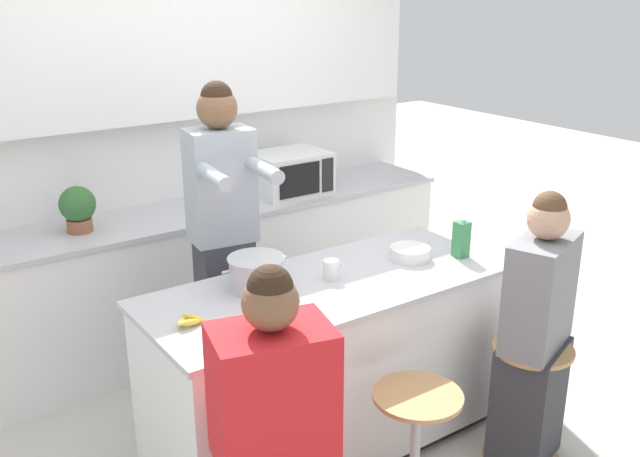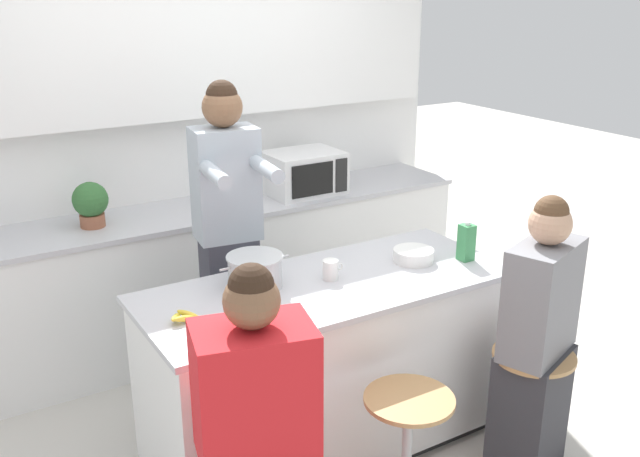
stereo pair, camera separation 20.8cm
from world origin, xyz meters
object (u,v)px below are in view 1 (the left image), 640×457
cooking_pot (256,273)px  fruit_bowl (410,253)px  microwave (289,173)px  bar_stool_center (415,450)px  banana_bunch (189,321)px  person_wrapped_blanket (274,450)px  juice_carton (461,239)px  potted_plant (78,207)px  kitchen_island (329,366)px  person_cooking (224,252)px  coffee_cup_near (331,269)px  person_seated_near (534,345)px  bar_stool_rightmost (528,398)px

cooking_pot → fruit_bowl: bearing=-9.0°
microwave → bar_stool_center: bearing=-108.1°
fruit_bowl → banana_bunch: fruit_bowl is taller
person_wrapped_blanket → microwave: 2.45m
juice_carton → potted_plant: bearing=134.9°
kitchen_island → fruit_bowl: fruit_bowl is taller
person_cooking → banana_bunch: 0.80m
person_cooking → banana_bunch: (-0.50, -0.63, 0.01)m
cooking_pot → coffee_cup_near: bearing=-17.2°
person_seated_near → kitchen_island: bearing=119.4°
bar_stool_center → microwave: size_ratio=1.29×
kitchen_island → coffee_cup_near: bearing=44.0°
bar_stool_rightmost → person_cooking: (-0.96, 1.25, 0.57)m
person_seated_near → microwave: size_ratio=2.84×
person_seated_near → banana_bunch: 1.63m
person_cooking → coffee_cup_near: person_cooking is taller
potted_plant → microwave: bearing=-1.2°
bar_stool_rightmost → juice_carton: juice_carton is taller
bar_stool_center → kitchen_island: bearing=90.0°
kitchen_island → fruit_bowl: 0.71m
bar_stool_center → juice_carton: juice_carton is taller
person_wrapped_blanket → juice_carton: person_wrapped_blanket is taller
potted_plant → bar_stool_center: bearing=-69.9°
person_cooking → bar_stool_center: bearing=-71.9°
person_cooking → person_wrapped_blanket: size_ratio=1.32×
bar_stool_rightmost → person_seated_near: size_ratio=0.45×
kitchen_island → juice_carton: size_ratio=8.77×
kitchen_island → fruit_bowl: size_ratio=8.74×
cooking_pot → banana_bunch: cooking_pot is taller
person_wrapped_blanket → potted_plant: bearing=104.8°
person_cooking → banana_bunch: size_ratio=12.65×
fruit_bowl → juice_carton: 0.28m
coffee_cup_near → banana_bunch: (-0.77, -0.06, -0.03)m
person_seated_near → fruit_bowl: (-0.23, 0.65, 0.31)m
person_wrapped_blanket → banana_bunch: (-0.03, 0.61, 0.28)m
coffee_cup_near → person_wrapped_blanket: bearing=-137.7°
kitchen_island → cooking_pot: (-0.31, 0.14, 0.53)m
juice_carton → banana_bunch: bearing=176.6°
bar_stool_center → fruit_bowl: (0.52, 0.65, 0.59)m
person_seated_near → fruit_bowl: size_ratio=6.73×
potted_plant → bar_stool_rightmost: bearing=-54.4°
person_wrapped_blanket → cooking_pot: 0.93m
bar_stool_center → cooking_pot: 1.05m
juice_carton → potted_plant: potted_plant is taller
person_cooking → microwave: person_cooking is taller
person_cooking → juice_carton: size_ratio=8.80×
bar_stool_center → person_wrapped_blanket: size_ratio=0.46×
kitchen_island → coffee_cup_near: coffee_cup_near is taller
banana_bunch → juice_carton: (1.49, -0.09, 0.08)m
kitchen_island → potted_plant: bearing=118.1°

